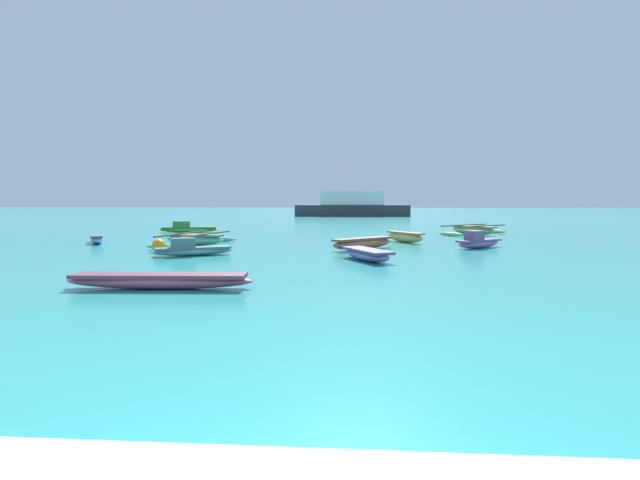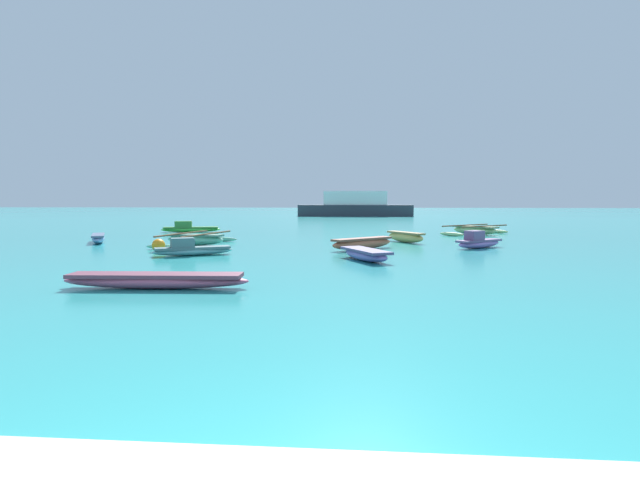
% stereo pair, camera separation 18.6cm
% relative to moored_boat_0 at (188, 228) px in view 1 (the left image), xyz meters
% --- Properties ---
extents(moored_boat_0, '(3.40, 1.49, 0.65)m').
position_rel_moored_boat_0_xyz_m(moored_boat_0, '(0.00, 0.00, 0.00)').
color(moored_boat_0, '#4ACB46').
rests_on(moored_boat_0, ground_plane).
extents(moored_boat_1, '(2.65, 1.74, 0.60)m').
position_rel_moored_boat_0_xyz_m(moored_boat_1, '(4.20, -11.86, -0.02)').
color(moored_boat_1, '#71AEB3').
rests_on(moored_boat_1, ground_plane).
extents(moored_boat_2, '(2.51, 2.47, 0.44)m').
position_rel_moored_boat_0_xyz_m(moored_boat_2, '(9.97, -9.32, 0.01)').
color(moored_boat_2, '#C66143').
rests_on(moored_boat_2, ground_plane).
extents(moored_boat_3, '(2.66, 4.51, 0.50)m').
position_rel_moored_boat_0_xyz_m(moored_boat_3, '(3.06, -8.05, 0.01)').
color(moored_boat_3, '#70C2A0').
rests_on(moored_boat_3, ground_plane).
extents(moored_boat_4, '(1.74, 2.54, 0.35)m').
position_rel_moored_boat_0_xyz_m(moored_boat_4, '(10.05, -12.81, -0.03)').
color(moored_boat_4, '#7B68B7').
rests_on(moored_boat_4, ground_plane).
extents(moored_boat_5, '(1.66, 2.31, 0.46)m').
position_rel_moored_boat_0_xyz_m(moored_boat_5, '(11.87, -5.99, 0.02)').
color(moored_boat_5, '#E2B55E').
rests_on(moored_boat_5, ground_plane).
extents(moored_boat_6, '(1.62, 2.49, 0.37)m').
position_rel_moored_boat_0_xyz_m(moored_boat_6, '(-1.54, -7.30, -0.02)').
color(moored_boat_6, '#7795CB').
rests_on(moored_boat_6, ground_plane).
extents(moored_boat_7, '(2.16, 1.92, 0.68)m').
position_rel_moored_boat_0_xyz_m(moored_boat_7, '(14.45, -8.44, 0.01)').
color(moored_boat_7, '#AA73C3').
rests_on(moored_boat_7, ground_plane).
extents(moored_boat_8, '(3.98, 0.84, 0.32)m').
position_rel_moored_boat_0_xyz_m(moored_boat_8, '(5.59, -18.05, -0.05)').
color(moored_boat_8, '#B85373').
rests_on(moored_boat_8, ground_plane).
extents(moored_boat_9, '(4.11, 3.89, 0.51)m').
position_rel_moored_boat_0_xyz_m(moored_boat_9, '(16.07, -0.61, 0.02)').
color(moored_boat_9, '#AFCB84').
rests_on(moored_boat_9, ground_plane).
extents(mooring_buoy_0, '(0.47, 0.47, 0.47)m').
position_rel_moored_boat_0_xyz_m(mooring_buoy_0, '(2.66, -10.86, 0.01)').
color(mooring_buoy_0, orange).
rests_on(mooring_buoy_0, ground_plane).
extents(distant_ferry, '(13.03, 2.87, 2.87)m').
position_rel_moored_boat_0_xyz_m(distant_ferry, '(9.25, 29.54, 0.94)').
color(distant_ferry, '#2D333D').
rests_on(distant_ferry, ground_plane).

